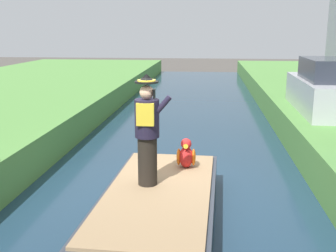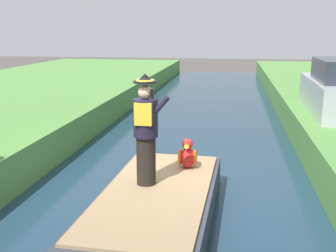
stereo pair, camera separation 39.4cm
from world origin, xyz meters
TOP-DOWN VIEW (x-y plane):
  - ground_plane at (0.00, 0.00)m, footprint 80.00×80.00m
  - canal_water at (0.00, 0.00)m, footprint 5.72×48.00m
  - boat at (0.00, -0.98)m, footprint 1.94×4.26m
  - person_pirate at (-0.21, -0.76)m, footprint 0.61×0.42m
  - parrot_plush at (0.38, 0.17)m, footprint 0.36×0.35m

SIDE VIEW (x-z plane):
  - ground_plane at x=0.00m, z-range 0.00..0.00m
  - canal_water at x=0.00m, z-range 0.00..0.10m
  - boat at x=0.00m, z-range 0.10..0.71m
  - parrot_plush at x=0.38m, z-range 0.67..1.24m
  - person_pirate at x=-0.21m, z-range 0.71..2.56m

